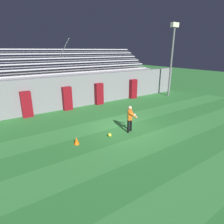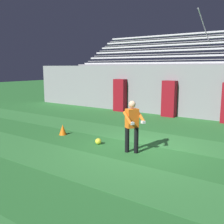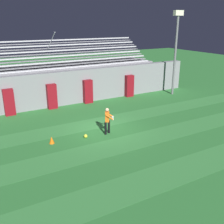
% 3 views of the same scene
% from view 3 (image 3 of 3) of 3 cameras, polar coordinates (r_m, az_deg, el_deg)
% --- Properties ---
extents(ground_plane, '(80.00, 80.00, 0.00)m').
position_cam_3_polar(ground_plane, '(16.86, -1.67, -3.96)').
color(ground_plane, '#2D7533').
extents(turf_stripe_near, '(28.00, 1.84, 0.01)m').
position_cam_3_polar(turf_stripe_near, '(12.46, 11.62, -13.39)').
color(turf_stripe_near, '#38843D').
rests_on(turf_stripe_near, ground).
extents(turf_stripe_mid, '(28.00, 1.84, 0.01)m').
position_cam_3_polar(turf_stripe_mid, '(15.03, 2.47, -6.99)').
color(turf_stripe_mid, '#38843D').
rests_on(turf_stripe_mid, ground).
extents(turf_stripe_far, '(28.00, 1.84, 0.01)m').
position_cam_3_polar(turf_stripe_far, '(17.99, -3.69, -2.46)').
color(turf_stripe_far, '#38843D').
rests_on(turf_stripe_far, ground).
extents(back_wall, '(24.00, 0.60, 2.80)m').
position_cam_3_polar(back_wall, '(22.11, -9.58, 5.25)').
color(back_wall, gray).
rests_on(back_wall, ground).
extents(padding_pillar_gate_left, '(0.75, 0.44, 1.98)m').
position_cam_3_polar(padding_pillar_gate_left, '(21.25, -12.95, 3.31)').
color(padding_pillar_gate_left, maroon).
rests_on(padding_pillar_gate_left, ground).
extents(padding_pillar_gate_right, '(0.75, 0.44, 1.98)m').
position_cam_3_polar(padding_pillar_gate_right, '(22.27, -5.27, 4.45)').
color(padding_pillar_gate_right, maroon).
rests_on(padding_pillar_gate_right, ground).
extents(padding_pillar_far_left, '(0.75, 0.44, 1.98)m').
position_cam_3_polar(padding_pillar_far_left, '(20.64, -21.51, 1.97)').
color(padding_pillar_far_left, maroon).
rests_on(padding_pillar_far_left, ground).
extents(padding_pillar_far_right, '(0.75, 0.44, 1.98)m').
position_cam_3_polar(padding_pillar_far_right, '(24.20, 3.79, 5.68)').
color(padding_pillar_far_right, maroon).
rests_on(padding_pillar_far_right, ground).
extents(bleacher_stand, '(18.00, 4.75, 5.83)m').
position_cam_3_polar(bleacher_stand, '(24.58, -11.78, 6.78)').
color(bleacher_stand, gray).
rests_on(bleacher_stand, ground).
extents(floodlight_pole, '(0.90, 0.36, 7.52)m').
position_cam_3_polar(floodlight_pole, '(25.05, 13.79, 14.48)').
color(floodlight_pole, slate).
rests_on(floodlight_pole, ground).
extents(goalkeeper, '(0.71, 0.73, 1.67)m').
position_cam_3_polar(goalkeeper, '(15.99, -0.99, -1.59)').
color(goalkeeper, black).
rests_on(goalkeeper, ground).
extents(soccer_ball, '(0.22, 0.22, 0.22)m').
position_cam_3_polar(soccer_ball, '(15.83, -5.76, -5.23)').
color(soccer_ball, yellow).
rests_on(soccer_ball, ground).
extents(traffic_cone, '(0.30, 0.30, 0.42)m').
position_cam_3_polar(traffic_cone, '(15.41, -13.00, -5.96)').
color(traffic_cone, orange).
rests_on(traffic_cone, ground).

